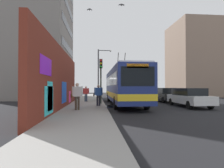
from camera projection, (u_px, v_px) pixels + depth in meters
The scene contains 16 objects.
ground_plane at pixel (104, 105), 17.61m from camera, with size 80.00×80.00×0.00m, color black.
sidewalk_slab at pixel (87, 104), 17.47m from camera, with size 48.00×3.20×0.15m, color gray.
graffiti_wall at pixel (61, 80), 13.62m from camera, with size 14.55×0.32×4.44m.
building_far_left at pixel (41, 29), 28.12m from camera, with size 12.61×8.29×21.04m.
building_far_right at pixel (192, 60), 34.42m from camera, with size 8.98×6.91×13.50m.
city_bus at pixel (124, 85), 17.44m from camera, with size 11.85×2.57×5.14m.
parked_car_white at pixel (189, 97), 15.58m from camera, with size 4.94×1.91×1.58m.
parked_car_black at pixel (165, 94), 20.98m from camera, with size 4.86×1.76×1.58m.
parked_car_navy at pixel (150, 93), 26.67m from camera, with size 4.95×1.87×1.58m.
parked_car_dark_gray at pixel (140, 92), 33.06m from camera, with size 4.72×1.80×1.58m.
pedestrian_at_curb at pixel (98, 94), 15.02m from camera, with size 0.23×0.75×1.69m.
pedestrian_near_wall at pixel (77, 94), 12.31m from camera, with size 0.24×0.78×1.79m.
pedestrian_midblock at pixel (86, 93), 19.62m from camera, with size 0.22×0.65×1.60m.
traffic_light at pixel (101, 73), 16.99m from camera, with size 0.49×0.28×4.11m.
street_lamp at pixel (100, 70), 25.98m from camera, with size 0.44×1.95×6.84m.
curbside_puddle at pixel (112, 106), 15.93m from camera, with size 2.13×2.13×0.00m, color black.
Camera 1 is at (-17.64, 0.83, 1.65)m, focal length 29.69 mm.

